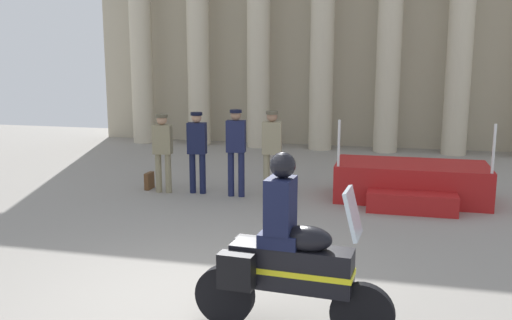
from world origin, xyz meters
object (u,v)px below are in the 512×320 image
Objects in this scene: officer_in_row_3 at (272,147)px; motorcycle_with_rider at (285,259)px; officer_in_row_0 at (163,147)px; briefcase_on_ground at (149,181)px; reviewing_stand at (411,183)px; officer_in_row_1 at (197,146)px; officer_in_row_2 at (236,146)px.

motorcycle_with_rider reaches higher than officer_in_row_3.
officer_in_row_0 reaches higher than briefcase_on_ground.
motorcycle_with_rider is at bearing -103.41° from reviewing_stand.
motorcycle_with_rider reaches higher than officer_in_row_1.
reviewing_stand is at bearing 179.26° from officer_in_row_1.
officer_in_row_3 is 5.65m from motorcycle_with_rider.
officer_in_row_3 is at bearing -178.87° from officer_in_row_2.
reviewing_stand is 8.13× the size of briefcase_on_ground.
officer_in_row_0 is at bearing -4.77° from officer_in_row_2.
officer_in_row_2 is at bearing 175.23° from officer_in_row_0.
officer_in_row_1 is (0.72, 0.11, 0.03)m from officer_in_row_0.
officer_in_row_0 is (-5.01, -0.53, 0.62)m from reviewing_stand.
officer_in_row_0 is 2.29m from officer_in_row_3.
officer_in_row_2 reaches higher than officer_in_row_3.
officer_in_row_0 is 1.57m from officer_in_row_2.
reviewing_stand is 1.67× the size of officer_in_row_3.
officer_in_row_1 is at bearing -10.83° from officer_in_row_2.
briefcase_on_ground is (-0.42, 0.21, -0.79)m from officer_in_row_0.
officer_in_row_0 is at bearing -173.93° from reviewing_stand.
officer_in_row_2 is at bearing 169.17° from officer_in_row_1.
motorcycle_with_rider is 6.89m from briefcase_on_ground.
officer_in_row_3 reaches higher than reviewing_stand.
officer_in_row_1 is 0.96× the size of officer_in_row_2.
motorcycle_with_rider is (-1.40, -5.88, 0.44)m from reviewing_stand.
reviewing_stand is at bearing 179.71° from officer_in_row_0.
officer_in_row_2 is at bearing 1.13° from officer_in_row_3.
reviewing_stand reaches higher than briefcase_on_ground.
officer_in_row_3 is (0.72, 0.09, -0.01)m from officer_in_row_2.
briefcase_on_ground is (-1.14, 0.10, -0.82)m from officer_in_row_1.
briefcase_on_ground is (-1.99, 0.17, -0.87)m from officer_in_row_2.
officer_in_row_2 reaches higher than briefcase_on_ground.
officer_in_row_3 is (2.29, 0.14, 0.07)m from officer_in_row_0.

